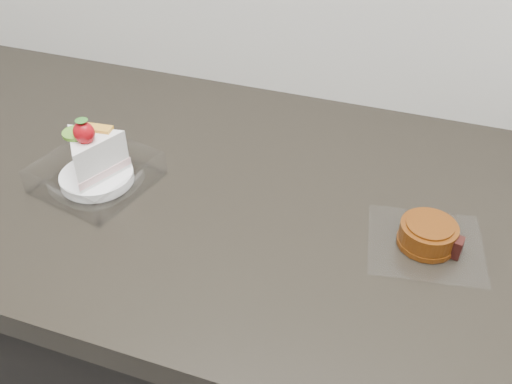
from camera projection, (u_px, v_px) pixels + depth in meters
The scene contains 2 objects.
cake_tray at pixel (95, 167), 0.85m from camera, with size 0.18×0.18×0.12m.
mooncake_wrap at pixel (428, 237), 0.75m from camera, with size 0.17×0.16×0.04m.
Camera 1 is at (0.10, 1.06, 1.42)m, focal length 40.00 mm.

